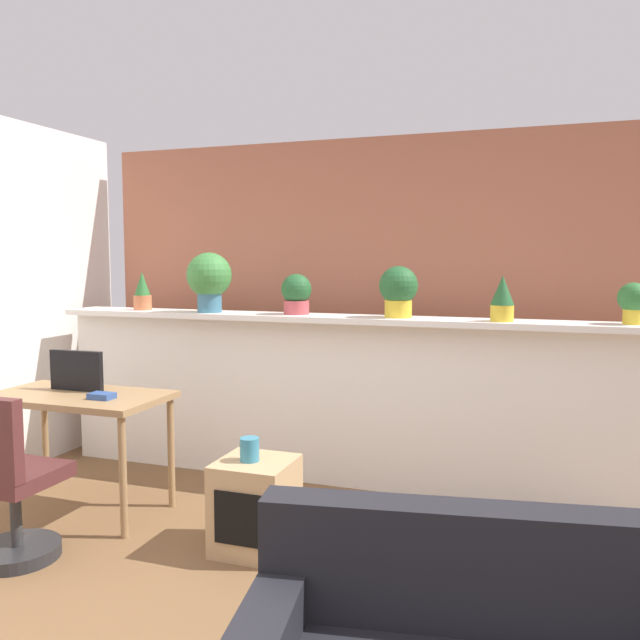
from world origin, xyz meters
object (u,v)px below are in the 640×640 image
object	(u,v)px
potted_plant_0	(142,292)
potted_plant_2	(296,293)
office_chair	(6,491)
side_cube_shelf	(255,506)
potted_plant_4	(502,298)
book_on_desk	(102,396)
potted_plant_1	(209,278)
desk	(79,407)
tv_monitor	(76,371)
vase_on_shelf	(250,449)
potted_plant_3	(398,290)
potted_plant_5	(633,301)

from	to	relation	value
potted_plant_0	potted_plant_2	xyz separation A→B (m)	(1.25, 0.03, 0.01)
office_chair	side_cube_shelf	xyz separation A→B (m)	(1.15, 0.56, -0.14)
potted_plant_4	book_on_desk	size ratio (longest dim) A/B	1.99
potted_plant_0	potted_plant_2	world-z (taller)	potted_plant_0
potted_plant_4	office_chair	distance (m)	3.03
potted_plant_1	office_chair	bearing A→B (deg)	-99.99
desk	tv_monitor	xyz separation A→B (m)	(-0.07, 0.08, 0.21)
tv_monitor	vase_on_shelf	xyz separation A→B (m)	(1.32, -0.24, -0.31)
potted_plant_1	tv_monitor	size ratio (longest dim) A/B	1.15
potted_plant_3	book_on_desk	world-z (taller)	potted_plant_3
vase_on_shelf	potted_plant_5	bearing A→B (deg)	30.40
office_chair	book_on_desk	xyz separation A→B (m)	(0.11, 0.64, 0.38)
tv_monitor	potted_plant_5	bearing A→B (deg)	15.61
potted_plant_2	office_chair	xyz separation A→B (m)	(-0.95, -1.71, -0.95)
side_cube_shelf	potted_plant_4	bearing A→B (deg)	42.16
side_cube_shelf	vase_on_shelf	size ratio (longest dim) A/B	3.93
potted_plant_0	book_on_desk	distance (m)	1.27
potted_plant_4	book_on_desk	world-z (taller)	potted_plant_4
vase_on_shelf	book_on_desk	distance (m)	1.04
potted_plant_3	potted_plant_1	bearing A→B (deg)	-177.87
potted_plant_2	office_chair	distance (m)	2.18
office_chair	potted_plant_2	bearing A→B (deg)	61.02
book_on_desk	vase_on_shelf	bearing A→B (deg)	-4.77
tv_monitor	potted_plant_4	bearing A→B (deg)	18.63
potted_plant_3	potted_plant_4	world-z (taller)	potted_plant_3
potted_plant_0	potted_plant_3	bearing A→B (deg)	0.50
potted_plant_2	desk	world-z (taller)	potted_plant_2
potted_plant_4	side_cube_shelf	bearing A→B (deg)	-137.84
potted_plant_5	vase_on_shelf	bearing A→B (deg)	-149.60
side_cube_shelf	potted_plant_0	bearing A→B (deg)	142.30
potted_plant_5	office_chair	world-z (taller)	potted_plant_5
potted_plant_2	side_cube_shelf	xyz separation A→B (m)	(0.20, -1.15, -1.09)
potted_plant_3	desk	size ratio (longest dim) A/B	0.31
side_cube_shelf	book_on_desk	world-z (taller)	book_on_desk
potted_plant_5	book_on_desk	distance (m)	3.23
potted_plant_2	desk	xyz separation A→B (m)	(-1.07, -1.00, -0.68)
potted_plant_1	potted_plant_5	distance (m)	2.82
potted_plant_0	potted_plant_1	distance (m)	0.61
potted_plant_1	potted_plant_2	size ratio (longest dim) A/B	1.53
potted_plant_5	tv_monitor	size ratio (longest dim) A/B	0.66
potted_plant_1	potted_plant_4	xyz separation A→B (m)	(2.06, -0.00, -0.10)
potted_plant_0	potted_plant_5	size ratio (longest dim) A/B	1.16
potted_plant_0	vase_on_shelf	size ratio (longest dim) A/B	2.30
potted_plant_1	potted_plant_5	world-z (taller)	potted_plant_1
potted_plant_3	side_cube_shelf	xyz separation A→B (m)	(-0.53, -1.14, -1.13)
office_chair	potted_plant_5	bearing A→B (deg)	28.87
side_cube_shelf	vase_on_shelf	xyz separation A→B (m)	(-0.03, -0.01, 0.31)
potted_plant_3	book_on_desk	distance (m)	1.99
side_cube_shelf	potted_plant_5	bearing A→B (deg)	30.52
potted_plant_4	side_cube_shelf	xyz separation A→B (m)	(-1.20, -1.09, -1.09)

